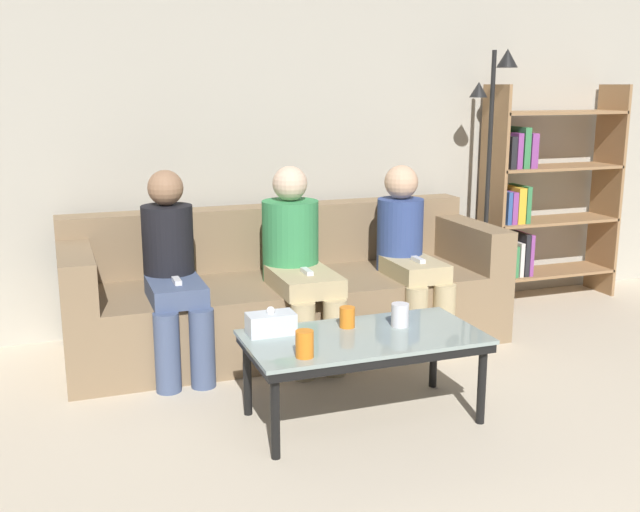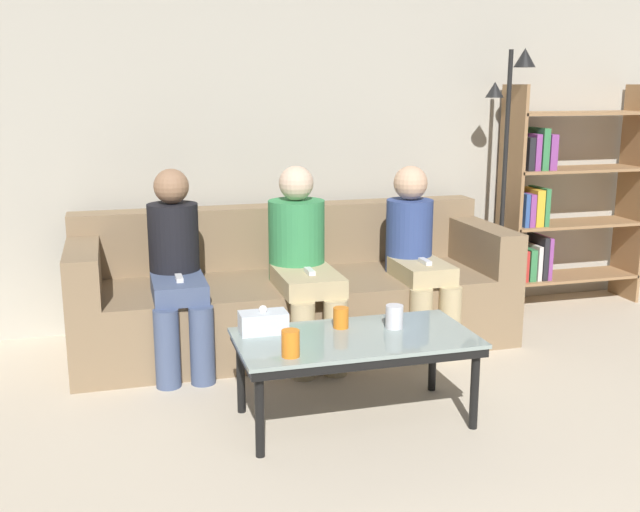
# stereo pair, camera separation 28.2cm
# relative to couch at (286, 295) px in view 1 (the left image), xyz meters

# --- Properties ---
(wall_back) EXTENTS (12.00, 0.06, 2.60)m
(wall_back) POSITION_rel_couch_xyz_m (0.00, 0.52, 1.00)
(wall_back) COLOR #B7B2A3
(wall_back) RESTS_ON ground_plane
(couch) EXTENTS (2.58, 0.88, 0.80)m
(couch) POSITION_rel_couch_xyz_m (0.00, 0.00, 0.00)
(couch) COLOR #897051
(couch) RESTS_ON ground_plane
(coffee_table) EXTENTS (1.09, 0.56, 0.41)m
(coffee_table) POSITION_rel_couch_xyz_m (0.01, -1.17, 0.08)
(coffee_table) COLOR #8C9E99
(coffee_table) RESTS_ON ground_plane
(cup_near_left) EXTENTS (0.08, 0.08, 0.11)m
(cup_near_left) POSITION_rel_couch_xyz_m (0.23, -1.10, 0.17)
(cup_near_left) COLOR silver
(cup_near_left) RESTS_ON coffee_table
(cup_near_right) EXTENTS (0.08, 0.08, 0.12)m
(cup_near_right) POSITION_rel_couch_xyz_m (-0.34, -1.34, 0.18)
(cup_near_right) COLOR orange
(cup_near_right) RESTS_ON coffee_table
(cup_far_center) EXTENTS (0.07, 0.07, 0.10)m
(cup_far_center) POSITION_rel_couch_xyz_m (-0.02, -1.03, 0.17)
(cup_far_center) COLOR orange
(cup_far_center) RESTS_ON coffee_table
(tissue_box) EXTENTS (0.22, 0.12, 0.13)m
(tissue_box) POSITION_rel_couch_xyz_m (-0.38, -1.00, 0.17)
(tissue_box) COLOR silver
(tissue_box) RESTS_ON coffee_table
(bookshelf) EXTENTS (1.01, 0.32, 1.54)m
(bookshelf) POSITION_rel_couch_xyz_m (1.97, 0.29, 0.45)
(bookshelf) COLOR #9E754C
(bookshelf) RESTS_ON ground_plane
(standing_lamp) EXTENTS (0.31, 0.26, 1.77)m
(standing_lamp) POSITION_rel_couch_xyz_m (1.49, 0.15, 0.79)
(standing_lamp) COLOR black
(standing_lamp) RESTS_ON ground_plane
(seated_person_left_end) EXTENTS (0.31, 0.63, 1.09)m
(seated_person_left_end) POSITION_rel_couch_xyz_m (-0.71, -0.22, 0.27)
(seated_person_left_end) COLOR #47567A
(seated_person_left_end) RESTS_ON ground_plane
(seated_person_mid_left) EXTENTS (0.33, 0.72, 1.09)m
(seated_person_mid_left) POSITION_rel_couch_xyz_m (0.00, -0.23, 0.28)
(seated_person_mid_left) COLOR tan
(seated_person_mid_left) RESTS_ON ground_plane
(seated_person_mid_right) EXTENTS (0.31, 0.62, 1.07)m
(seated_person_mid_right) POSITION_rel_couch_xyz_m (0.71, -0.22, 0.27)
(seated_person_mid_right) COLOR tan
(seated_person_mid_right) RESTS_ON ground_plane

